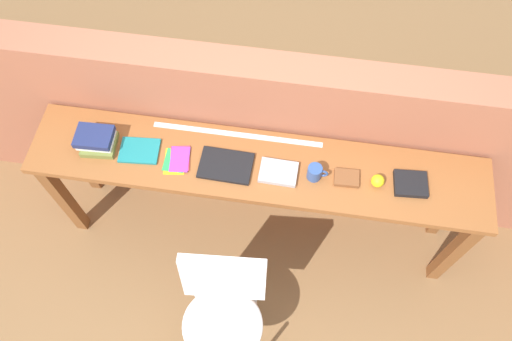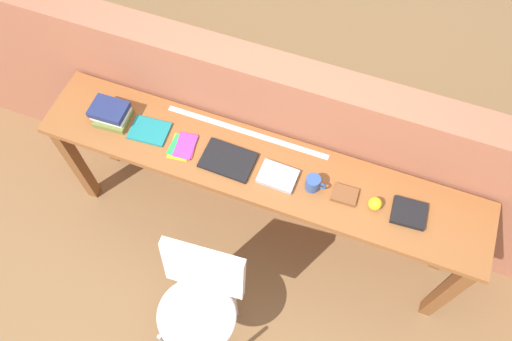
% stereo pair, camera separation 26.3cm
% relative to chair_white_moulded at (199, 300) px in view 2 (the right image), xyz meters
% --- Properties ---
extents(ground_plane, '(40.00, 40.00, 0.00)m').
position_rel_chair_white_moulded_xyz_m(ground_plane, '(0.08, 0.41, -0.53)').
color(ground_plane, brown).
extents(brick_wall_back, '(6.00, 0.20, 1.30)m').
position_rel_chair_white_moulded_xyz_m(brick_wall_back, '(0.08, 1.05, 0.12)').
color(brick_wall_back, '#9E5B42').
rests_on(brick_wall_back, ground).
extents(sideboard, '(2.50, 0.44, 0.88)m').
position_rel_chair_white_moulded_xyz_m(sideboard, '(0.08, 0.71, 0.21)').
color(sideboard, brown).
rests_on(sideboard, ground).
extents(chair_white_moulded, '(0.47, 0.48, 0.89)m').
position_rel_chair_white_moulded_xyz_m(chair_white_moulded, '(0.00, 0.00, 0.00)').
color(chair_white_moulded, white).
rests_on(chair_white_moulded, ground).
extents(book_stack_leftmost, '(0.21, 0.18, 0.10)m').
position_rel_chair_white_moulded_xyz_m(book_stack_leftmost, '(-0.80, 0.70, 0.41)').
color(book_stack_leftmost, olive).
rests_on(book_stack_leftmost, sideboard).
extents(magazine_cycling, '(0.22, 0.17, 0.01)m').
position_rel_chair_white_moulded_xyz_m(magazine_cycling, '(-0.57, 0.69, 0.36)').
color(magazine_cycling, '#19757A').
rests_on(magazine_cycling, sideboard).
extents(pamphlet_pile_colourful, '(0.16, 0.19, 0.01)m').
position_rel_chair_white_moulded_xyz_m(pamphlet_pile_colourful, '(-0.35, 0.67, 0.36)').
color(pamphlet_pile_colourful, yellow).
rests_on(pamphlet_pile_colourful, sideboard).
extents(book_open_centre, '(0.29, 0.20, 0.02)m').
position_rel_chair_white_moulded_xyz_m(book_open_centre, '(-0.08, 0.67, 0.36)').
color(book_open_centre, black).
rests_on(book_open_centre, sideboard).
extents(book_grey_hardcover, '(0.20, 0.15, 0.03)m').
position_rel_chair_white_moulded_xyz_m(book_grey_hardcover, '(0.20, 0.67, 0.37)').
color(book_grey_hardcover, '#9E9EA3').
rests_on(book_grey_hardcover, sideboard).
extents(mug, '(0.11, 0.08, 0.09)m').
position_rel_chair_white_moulded_xyz_m(mug, '(0.39, 0.68, 0.40)').
color(mug, '#2D4C8C').
rests_on(mug, sideboard).
extents(leather_journal_brown, '(0.13, 0.10, 0.02)m').
position_rel_chair_white_moulded_xyz_m(leather_journal_brown, '(0.56, 0.69, 0.37)').
color(leather_journal_brown, brown).
rests_on(leather_journal_brown, sideboard).
extents(sports_ball_small, '(0.07, 0.07, 0.07)m').
position_rel_chair_white_moulded_xyz_m(sports_ball_small, '(0.72, 0.68, 0.39)').
color(sports_ball_small, yellow).
rests_on(sports_ball_small, sideboard).
extents(book_repair_rightmost, '(0.18, 0.16, 0.03)m').
position_rel_chair_white_moulded_xyz_m(book_repair_rightmost, '(0.89, 0.70, 0.37)').
color(book_repair_rightmost, black).
rests_on(book_repair_rightmost, sideboard).
extents(ruler_metal_back_edge, '(0.95, 0.03, 0.00)m').
position_rel_chair_white_moulded_xyz_m(ruler_metal_back_edge, '(-0.06, 0.88, 0.35)').
color(ruler_metal_back_edge, silver).
rests_on(ruler_metal_back_edge, sideboard).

